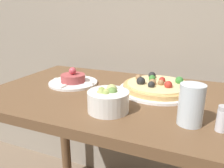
# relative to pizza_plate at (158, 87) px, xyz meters

# --- Properties ---
(dining_table) EXTENTS (1.03, 0.64, 0.78)m
(dining_table) POSITION_rel_pizza_plate_xyz_m (-0.15, -0.09, -0.16)
(dining_table) COLOR brown
(dining_table) RESTS_ON ground_plane
(pizza_plate) EXTENTS (0.32, 0.32, 0.06)m
(pizza_plate) POSITION_rel_pizza_plate_xyz_m (0.00, 0.00, 0.00)
(pizza_plate) COLOR white
(pizza_plate) RESTS_ON dining_table
(tartare_plate) EXTENTS (0.22, 0.22, 0.08)m
(tartare_plate) POSITION_rel_pizza_plate_xyz_m (-0.37, -0.05, -0.00)
(tartare_plate) COLOR white
(tartare_plate) RESTS_ON dining_table
(small_bowl) EXTENTS (0.14, 0.14, 0.08)m
(small_bowl) POSITION_rel_pizza_plate_xyz_m (-0.11, -0.25, 0.02)
(small_bowl) COLOR white
(small_bowl) RESTS_ON dining_table
(drinking_glass) EXTENTS (0.07, 0.07, 0.12)m
(drinking_glass) POSITION_rel_pizza_plate_xyz_m (0.14, -0.25, 0.04)
(drinking_glass) COLOR silver
(drinking_glass) RESTS_ON dining_table
(salt_shaker) EXTENTS (0.03, 0.03, 0.07)m
(salt_shaker) POSITION_rel_pizza_plate_xyz_m (0.22, -0.26, 0.02)
(salt_shaker) COLOR silver
(salt_shaker) RESTS_ON dining_table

